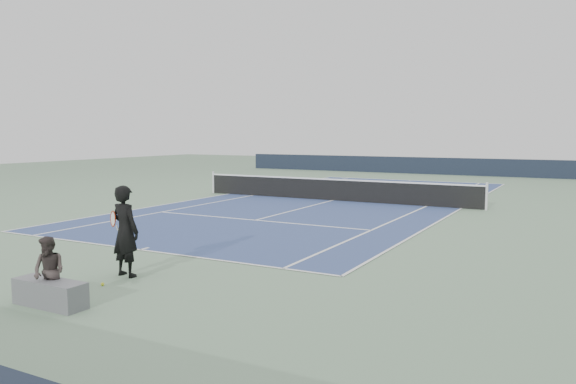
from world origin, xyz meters
The scene contains 7 objects.
ground centered at (0.00, 0.00, 0.00)m, with size 80.00×80.00×0.00m, color gray.
court_surface centered at (0.00, 0.00, 0.01)m, with size 10.97×23.77×0.01m, color navy.
tennis_net centered at (0.00, 0.00, 0.50)m, with size 12.90×0.10×1.07m.
windscreen_far centered at (0.00, 17.88, 0.60)m, with size 30.00×0.25×1.20m, color black.
tennis_player centered at (1.56, -13.94, 0.94)m, with size 0.83×0.57×1.88m.
tennis_ball centered at (1.70, -14.72, 0.03)m, with size 0.07×0.07×0.07m, color yellow.
spectator_bench centered at (1.90, -16.06, 0.42)m, with size 1.45×0.64×1.20m.
Camera 1 is at (9.89, -22.29, 2.93)m, focal length 35.00 mm.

